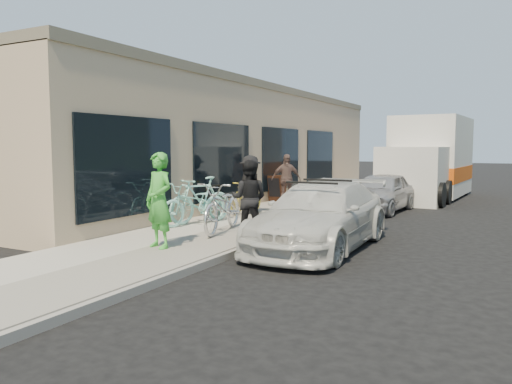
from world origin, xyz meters
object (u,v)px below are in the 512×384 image
at_px(tandem_bike, 223,207).
at_px(bystander_a, 250,185).
at_px(sedan_silver, 381,192).
at_px(cruiser_bike_a, 201,200).
at_px(cruiser_bike_c, 246,197).
at_px(bystander_b, 286,179).
at_px(man_standing, 249,199).
at_px(bike_rack, 214,198).
at_px(sandwich_board, 277,188).
at_px(sedan_white, 320,216).
at_px(moving_truck, 429,162).
at_px(woman_rider, 159,200).
at_px(cruiser_bike_b, 195,204).

bearing_deg(tandem_bike, bystander_a, 95.54).
bearing_deg(sedan_silver, tandem_bike, -103.79).
height_order(cruiser_bike_a, cruiser_bike_c, cruiser_bike_a).
bearing_deg(bystander_b, man_standing, -106.09).
xyz_separation_m(tandem_bike, bystander_a, (-0.90, 2.91, 0.27)).
distance_m(man_standing, cruiser_bike_c, 3.73).
relative_size(sedan_silver, tandem_bike, 1.71).
distance_m(cruiser_bike_c, bystander_b, 2.54).
height_order(bike_rack, sandwich_board, sandwich_board).
distance_m(cruiser_bike_a, bystander_a, 2.07).
bearing_deg(sedan_white, moving_truck, 88.25).
bearing_deg(bystander_a, sandwich_board, -35.67).
height_order(sedan_silver, bystander_b, bystander_b).
bearing_deg(woman_rider, sedan_white, 55.11).
distance_m(sedan_white, woman_rider, 3.18).
distance_m(bike_rack, cruiser_bike_c, 1.20).
relative_size(sandwich_board, sedan_white, 0.20).
xyz_separation_m(sandwich_board, bystander_a, (0.71, -3.21, 0.37)).
xyz_separation_m(cruiser_bike_a, cruiser_bike_b, (0.05, -0.32, -0.06)).
distance_m(woman_rider, cruiser_bike_b, 2.81).
height_order(bike_rack, cruiser_bike_b, cruiser_bike_b).
xyz_separation_m(sandwich_board, bystander_b, (0.65, -0.65, 0.37)).
distance_m(sandwich_board, cruiser_bike_c, 3.21).
bearing_deg(bike_rack, tandem_bike, -51.86).
distance_m(tandem_bike, woman_rider, 2.08).
bearing_deg(tandem_bike, woman_rider, -105.40).
distance_m(cruiser_bike_c, bystander_a, 0.39).
height_order(sandwich_board, sedan_silver, sedan_silver).
bearing_deg(man_standing, moving_truck, -112.22).
distance_m(sandwich_board, sedan_silver, 3.56).
xyz_separation_m(tandem_bike, cruiser_bike_b, (-1.14, 0.54, -0.04)).
bearing_deg(sedan_silver, bystander_b, -161.11).
relative_size(bike_rack, cruiser_bike_b, 0.45).
bearing_deg(moving_truck, sedan_white, -88.24).
xyz_separation_m(bike_rack, sedan_white, (3.68, -1.80, -0.02)).
relative_size(man_standing, cruiser_bike_b, 0.82).
relative_size(woman_rider, cruiser_bike_c, 1.13).
height_order(sedan_white, cruiser_bike_a, sedan_white).
distance_m(tandem_bike, bystander_b, 5.55).
xyz_separation_m(sedan_silver, bystander_a, (-2.84, -3.36, 0.36)).
bearing_deg(cruiser_bike_c, man_standing, -55.82).
bearing_deg(cruiser_bike_a, man_standing, -12.80).
height_order(sandwich_board, moving_truck, moving_truck).
distance_m(moving_truck, tandem_bike, 11.65).
distance_m(tandem_bike, cruiser_bike_b, 1.27).
relative_size(cruiser_bike_a, cruiser_bike_c, 1.21).
distance_m(man_standing, cruiser_bike_b, 2.12).
bearing_deg(woman_rider, sandwich_board, 115.02).
bearing_deg(man_standing, cruiser_bike_c, -73.65).
distance_m(woman_rider, cruiser_bike_c, 5.10).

